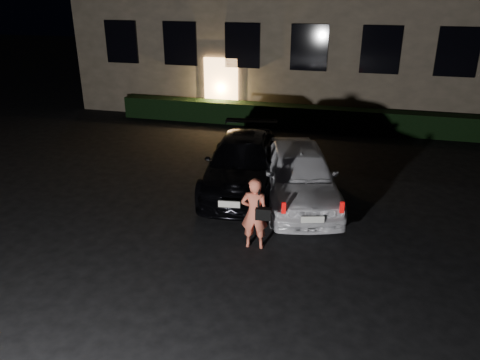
# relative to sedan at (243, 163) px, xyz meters

# --- Properties ---
(ground) EXTENTS (80.00, 80.00, 0.00)m
(ground) POSITION_rel_sedan_xyz_m (0.87, -4.25, -0.68)
(ground) COLOR black
(ground) RESTS_ON ground
(hedge) EXTENTS (15.00, 0.70, 0.85)m
(hedge) POSITION_rel_sedan_xyz_m (0.87, 6.25, -0.26)
(hedge) COLOR black
(hedge) RESTS_ON ground
(sedan) EXTENTS (2.48, 4.92, 1.36)m
(sedan) POSITION_rel_sedan_xyz_m (0.00, 0.00, 0.00)
(sedan) COLOR black
(sedan) RESTS_ON ground
(hatch) EXTENTS (2.89, 4.68, 1.49)m
(hatch) POSITION_rel_sedan_xyz_m (1.62, -0.57, 0.06)
(hatch) COLOR white
(hatch) RESTS_ON ground
(man) EXTENTS (0.67, 0.43, 1.58)m
(man) POSITION_rel_sedan_xyz_m (1.05, -3.10, 0.11)
(man) COLOR #E36A4F
(man) RESTS_ON ground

